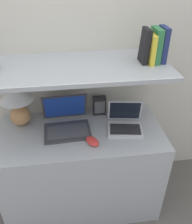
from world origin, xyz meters
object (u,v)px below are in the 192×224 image
(laptop_large, at_px, (67,123))
(computer_mouse, at_px, (92,141))
(table_lamp, at_px, (17,101))
(book_black, at_px, (145,46))
(book_yellow, at_px, (150,48))
(laptop_small, at_px, (125,123))
(book_navy, at_px, (163,45))
(router_box, at_px, (99,106))
(book_green, at_px, (156,45))

(laptop_large, height_order, computer_mouse, laptop_large)
(table_lamp, relative_size, book_black, 1.50)
(book_yellow, bearing_deg, laptop_small, -153.23)
(book_navy, bearing_deg, computer_mouse, -156.27)
(router_box, xyz_separation_m, book_yellow, (0.30, -0.14, 0.50))
(book_navy, height_order, book_yellow, book_navy)
(computer_mouse, bearing_deg, book_green, 25.88)
(router_box, relative_size, book_yellow, 0.80)
(book_navy, xyz_separation_m, book_black, (-0.12, 0.00, -0.00))
(book_green, bearing_deg, table_lamp, 175.26)
(laptop_large, height_order, book_black, book_black)
(table_lamp, xyz_separation_m, book_black, (0.87, -0.08, 0.38))
(router_box, bearing_deg, book_navy, -20.36)
(table_lamp, distance_m, book_black, 0.95)
(book_green, bearing_deg, laptop_small, -158.24)
(table_lamp, height_order, router_box, table_lamp)
(laptop_large, height_order, book_yellow, book_yellow)
(laptop_small, height_order, book_yellow, book_yellow)
(laptop_small, bearing_deg, computer_mouse, -151.40)
(table_lamp, relative_size, router_box, 2.17)
(laptop_large, bearing_deg, book_navy, 1.99)
(table_lamp, height_order, book_green, book_green)
(book_green, relative_size, book_yellow, 1.15)
(laptop_small, relative_size, computer_mouse, 2.09)
(laptop_small, height_order, book_green, book_green)
(laptop_small, bearing_deg, book_green, 21.76)
(book_yellow, relative_size, book_black, 0.87)
(laptop_large, relative_size, book_yellow, 1.80)
(table_lamp, distance_m, router_box, 0.62)
(book_navy, bearing_deg, book_yellow, 180.00)
(book_navy, xyz_separation_m, book_yellow, (-0.08, 0.00, -0.02))
(book_navy, relative_size, book_green, 1.02)
(table_lamp, bearing_deg, book_navy, -4.52)
(router_box, height_order, book_navy, book_navy)
(laptop_large, xyz_separation_m, book_green, (0.60, 0.02, 0.54))
(computer_mouse, xyz_separation_m, router_box, (0.10, 0.35, 0.06))
(computer_mouse, height_order, router_box, router_box)
(computer_mouse, distance_m, book_navy, 0.78)
(book_navy, bearing_deg, book_green, 180.00)
(laptop_small, xyz_separation_m, book_yellow, (0.14, 0.07, 0.53))
(computer_mouse, xyz_separation_m, book_navy, (0.48, 0.21, 0.57))
(table_lamp, height_order, book_black, book_black)
(laptop_large, relative_size, book_green, 1.57)
(computer_mouse, height_order, book_green, book_green)
(book_green, relative_size, book_black, 1.00)
(laptop_small, xyz_separation_m, computer_mouse, (-0.26, -0.14, -0.02))
(laptop_large, bearing_deg, router_box, 31.89)
(book_green, bearing_deg, laptop_large, -177.86)
(laptop_large, bearing_deg, book_green, 2.14)
(laptop_small, distance_m, book_navy, 0.60)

